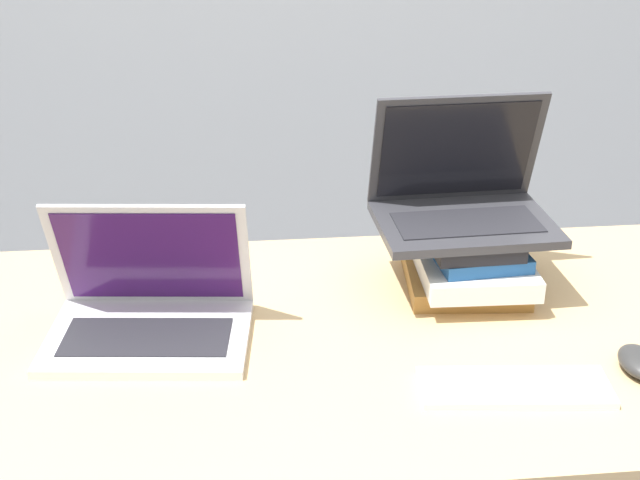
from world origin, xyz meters
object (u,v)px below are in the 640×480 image
laptop_on_books (462,198)px  mouse (640,362)px  laptop_left (149,310)px  book_stack (468,259)px  wireless_keyboard (515,387)px

laptop_on_books → mouse: bearing=-56.5°
laptop_left → laptop_on_books: size_ratio=1.11×
book_stack → laptop_on_books: size_ratio=0.86×
laptop_left → mouse: laptop_left is taller
laptop_left → wireless_keyboard: laptop_left is taller
laptop_left → wireless_keyboard: (0.57, -0.23, -0.04)m
laptop_on_books → mouse: laptop_on_books is taller
laptop_on_books → wireless_keyboard: size_ratio=1.08×
wireless_keyboard → book_stack: bearing=88.1°
laptop_left → book_stack: size_ratio=1.29×
book_stack → wireless_keyboard: 0.35m
book_stack → mouse: book_stack is taller
wireless_keyboard → laptop_left: bearing=158.2°
laptop_left → book_stack: laptop_left is taller
book_stack → laptop_on_books: 0.12m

